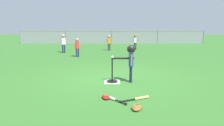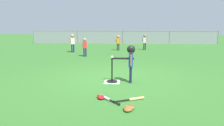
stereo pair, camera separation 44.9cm
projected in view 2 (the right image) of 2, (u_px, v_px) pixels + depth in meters
name	position (u px, v px, depth m)	size (l,w,h in m)	color
ground_plane	(112.00, 78.00, 6.33)	(60.00, 60.00, 0.00)	#336B28
home_plate	(112.00, 82.00, 5.90)	(0.44, 0.44, 0.01)	white
batting_tee	(112.00, 78.00, 5.88)	(0.32, 0.32, 0.68)	black
baseball_on_tee	(112.00, 57.00, 5.77)	(0.07, 0.07, 0.07)	white
batter_child	(131.00, 56.00, 5.71)	(0.63, 0.30, 1.06)	#191E4C
fielder_deep_center	(118.00, 41.00, 13.09)	(0.29, 0.19, 0.98)	#262626
fielder_deep_right	(145.00, 40.00, 13.42)	(0.30, 0.20, 1.01)	#262626
fielder_near_right	(85.00, 45.00, 10.55)	(0.27, 0.19, 0.96)	#191E4C
fielder_near_left	(73.00, 41.00, 12.18)	(0.30, 0.21, 1.08)	#191E4C
spare_bat_silver	(107.00, 99.00, 4.47)	(0.47, 0.51, 0.06)	silver
spare_bat_wood	(133.00, 99.00, 4.45)	(0.67, 0.35, 0.06)	#DBB266
glove_by_plate	(128.00, 109.00, 3.91)	(0.23, 0.26, 0.07)	brown
glove_near_bats	(129.00, 108.00, 3.97)	(0.26, 0.24, 0.07)	brown
glove_tossed_aside	(101.00, 97.00, 4.55)	(0.19, 0.24, 0.07)	#B21919
outfield_fence	(123.00, 37.00, 17.92)	(16.06, 0.06, 1.15)	slate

